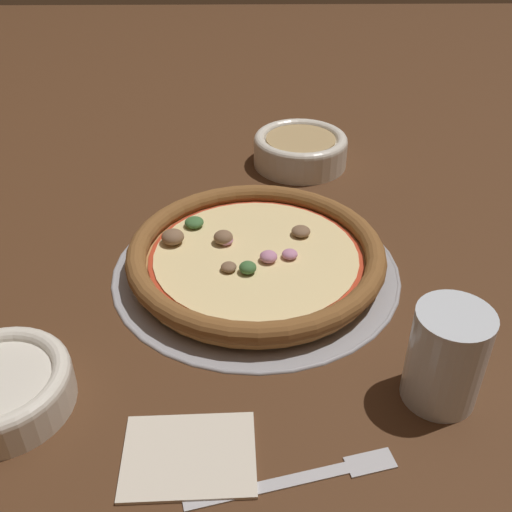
# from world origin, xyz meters

# --- Properties ---
(ground_plane) EXTENTS (3.00, 3.00, 0.00)m
(ground_plane) POSITION_xyz_m (0.00, 0.00, 0.00)
(ground_plane) COLOR #4C2D19
(pizza_tray) EXTENTS (0.38, 0.38, 0.01)m
(pizza_tray) POSITION_xyz_m (0.00, 0.00, 0.00)
(pizza_tray) COLOR #9E9EA3
(pizza_tray) RESTS_ON ground_plane
(pizza) EXTENTS (0.34, 0.34, 0.04)m
(pizza) POSITION_xyz_m (0.00, -0.00, 0.02)
(pizza) COLOR tan
(pizza) RESTS_ON pizza_tray
(bowl_near) EXTENTS (0.16, 0.16, 0.05)m
(bowl_near) POSITION_xyz_m (-0.08, -0.31, 0.03)
(bowl_near) COLOR silver
(bowl_near) RESTS_ON ground_plane
(drinking_cup) EXTENTS (0.08, 0.08, 0.11)m
(drinking_cup) POSITION_xyz_m (-0.18, 0.22, 0.05)
(drinking_cup) COLOR silver
(drinking_cup) RESTS_ON ground_plane
(napkin) EXTENTS (0.13, 0.10, 0.01)m
(napkin) POSITION_xyz_m (0.07, 0.29, 0.00)
(napkin) COLOR beige
(napkin) RESTS_ON ground_plane
(fork) EXTENTS (0.19, 0.06, 0.00)m
(fork) POSITION_xyz_m (-0.04, 0.31, 0.00)
(fork) COLOR #B7B7BC
(fork) RESTS_ON ground_plane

